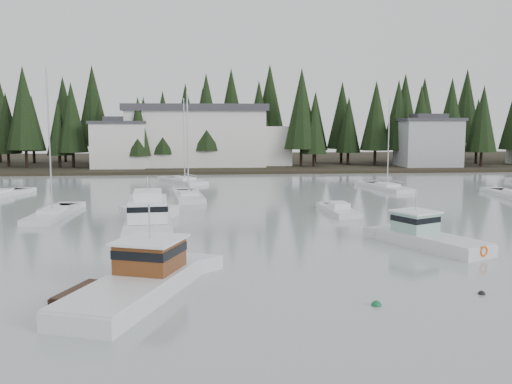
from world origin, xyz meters
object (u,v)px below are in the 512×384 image
(runabout_1, at_px, (339,212))
(sailboat_1, at_px, (185,182))
(sailboat_0, at_px, (387,189))
(sailboat_9, at_px, (53,216))
(house_east_a, at_px, (428,141))
(house_west, at_px, (120,143))
(sailboat_5, at_px, (189,198))
(lobster_boat_brown, at_px, (135,285))
(cabin_cruiser_center, at_px, (148,222))
(sailboat_2, at_px, (0,196))
(harbor_inn, at_px, (208,136))
(lobster_boat_teal, at_px, (428,239))

(runabout_1, bearing_deg, sailboat_1, 24.34)
(sailboat_0, relative_size, sailboat_9, 0.87)
(house_east_a, height_order, sailboat_1, sailboat_1)
(sailboat_0, bearing_deg, house_west, 38.68)
(sailboat_0, relative_size, sailboat_5, 0.97)
(lobster_boat_brown, bearing_deg, house_west, 28.77)
(sailboat_5, bearing_deg, sailboat_1, -3.55)
(cabin_cruiser_center, height_order, sailboat_2, sailboat_2)
(harbor_inn, bearing_deg, sailboat_2, -122.75)
(lobster_boat_teal, xyz_separation_m, sailboat_1, (-18.04, 41.98, -0.47))
(lobster_boat_teal, xyz_separation_m, sailboat_2, (-38.38, 29.22, -0.47))
(sailboat_9, bearing_deg, harbor_inn, -12.55)
(house_west, bearing_deg, harbor_inn, 12.52)
(house_east_a, relative_size, lobster_boat_brown, 1.00)
(sailboat_5, height_order, runabout_1, sailboat_5)
(house_west, xyz_separation_m, sailboat_2, (-8.56, -33.36, -4.59))
(house_east_a, height_order, runabout_1, house_east_a)
(cabin_cruiser_center, distance_m, lobster_boat_teal, 20.69)
(house_west, distance_m, house_east_a, 54.01)
(lobster_boat_brown, relative_size, sailboat_2, 0.93)
(lobster_boat_brown, xyz_separation_m, sailboat_1, (0.44, 51.47, -0.50))
(sailboat_1, relative_size, runabout_1, 1.73)
(harbor_inn, relative_size, runabout_1, 4.20)
(house_west, bearing_deg, sailboat_0, -39.21)
(lobster_boat_brown, height_order, cabin_cruiser_center, lobster_boat_brown)
(house_west, xyz_separation_m, sailboat_0, (37.29, -30.42, -4.59))
(house_west, height_order, sailboat_2, sailboat_2)
(house_west, relative_size, lobster_boat_teal, 1.13)
(harbor_inn, height_order, sailboat_1, sailboat_1)
(house_east_a, relative_size, runabout_1, 1.51)
(house_west, xyz_separation_m, lobster_boat_teal, (29.82, -62.57, -4.12))
(house_east_a, height_order, cabin_cruiser_center, house_east_a)
(sailboat_5, bearing_deg, sailboat_9, 125.98)
(harbor_inn, bearing_deg, lobster_boat_teal, -77.36)
(runabout_1, bearing_deg, harbor_inn, 8.48)
(sailboat_0, bearing_deg, harbor_inn, 21.27)
(sailboat_0, bearing_deg, sailboat_9, 103.57)
(sailboat_9, xyz_separation_m, runabout_1, (25.95, -0.29, 0.06))
(lobster_boat_teal, relative_size, sailboat_2, 0.75)
(house_east_a, bearing_deg, sailboat_9, -138.49)
(sailboat_2, bearing_deg, house_east_a, -44.79)
(house_west, height_order, house_east_a, house_east_a)
(lobster_boat_brown, bearing_deg, lobster_boat_teal, -42.98)
(house_east_a, bearing_deg, runabout_1, -119.78)
(house_west, xyz_separation_m, sailboat_1, (11.79, -20.59, -4.59))
(lobster_boat_brown, xyz_separation_m, runabout_1, (15.69, 23.95, -0.43))
(lobster_boat_brown, distance_m, sailboat_5, 35.25)
(house_east_a, distance_m, sailboat_2, 70.60)
(lobster_boat_brown, height_order, sailboat_1, sailboat_1)
(house_west, bearing_deg, house_east_a, -1.06)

